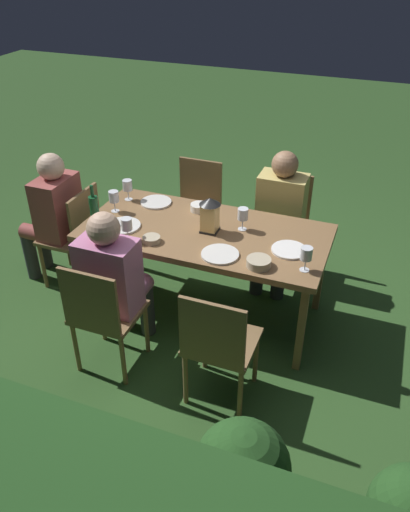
{
  "coord_description": "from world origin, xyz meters",
  "views": [
    {
      "loc": [
        -1.15,
        2.99,
        2.59
      ],
      "look_at": [
        0.0,
        0.0,
        0.52
      ],
      "focal_mm": 35.79,
      "sensor_mm": 36.0,
      "label": 1
    }
  ],
  "objects": [
    {
      "name": "ground_plane",
      "position": [
        0.0,
        0.0,
        0.0
      ],
      "size": [
        16.0,
        16.0,
        0.0
      ],
      "primitive_type": "plane",
      "color": "#2D5123"
    },
    {
      "name": "wine_glass_c",
      "position": [
        0.75,
        -0.02,
        0.86
      ],
      "size": [
        0.08,
        0.08,
        0.17
      ],
      "color": "silver",
      "rests_on": "dining_table"
    },
    {
      "name": "bowl_salad",
      "position": [
        0.29,
        0.29,
        0.77
      ],
      "size": [
        0.13,
        0.13,
        0.04
      ],
      "color": "#BCAD8E",
      "rests_on": "dining_table"
    },
    {
      "name": "plate_b",
      "position": [
        -0.63,
        0.06,
        0.75
      ],
      "size": [
        0.24,
        0.24,
        0.01
      ],
      "primitive_type": "cylinder",
      "color": "white",
      "rests_on": "dining_table"
    },
    {
      "name": "wine_glass_e",
      "position": [
        -0.78,
        0.25,
        0.86
      ],
      "size": [
        0.08,
        0.08,
        0.17
      ],
      "color": "silver",
      "rests_on": "dining_table"
    },
    {
      "name": "green_bottle_on_table",
      "position": [
        0.81,
        0.16,
        0.85
      ],
      "size": [
        0.07,
        0.07,
        0.29
      ],
      "color": "#195128",
      "rests_on": "dining_table"
    },
    {
      "name": "chair_side_left_a",
      "position": [
        -0.4,
        -0.82,
        0.49
      ],
      "size": [
        0.42,
        0.4,
        0.87
      ],
      "color": "brown",
      "rests_on": "ground"
    },
    {
      "name": "plate_c",
      "position": [
        -0.21,
        0.28,
        0.75
      ],
      "size": [
        0.26,
        0.26,
        0.01
      ],
      "primitive_type": "cylinder",
      "color": "silver",
      "rests_on": "dining_table"
    },
    {
      "name": "bowl_olives",
      "position": [
        0.15,
        -0.27,
        0.78
      ],
      "size": [
        0.13,
        0.13,
        0.06
      ],
      "color": "silver",
      "rests_on": "dining_table"
    },
    {
      "name": "wine_glass_b",
      "position": [
        0.75,
        -0.24,
        0.86
      ],
      "size": [
        0.08,
        0.08,
        0.17
      ],
      "color": "silver",
      "rests_on": "dining_table"
    },
    {
      "name": "wine_glass_d",
      "position": [
        -0.25,
        -0.11,
        0.86
      ],
      "size": [
        0.08,
        0.08,
        0.17
      ],
      "color": "silver",
      "rests_on": "dining_table"
    },
    {
      "name": "dining_table",
      "position": [
        0.0,
        0.0,
        0.69
      ],
      "size": [
        1.78,
        0.86,
        0.75
      ],
      "color": "olive",
      "rests_on": "ground"
    },
    {
      "name": "chair_head_far",
      "position": [
        1.14,
        0.0,
        0.49
      ],
      "size": [
        0.4,
        0.42,
        0.87
      ],
      "color": "brown",
      "rests_on": "ground"
    },
    {
      "name": "plate_a",
      "position": [
        0.58,
        0.17,
        0.75
      ],
      "size": [
        0.26,
        0.26,
        0.01
      ],
      "primitive_type": "cylinder",
      "color": "silver",
      "rests_on": "dining_table"
    },
    {
      "name": "plate_d",
      "position": [
        0.52,
        -0.26,
        0.75
      ],
      "size": [
        0.25,
        0.25,
        0.01
      ],
      "primitive_type": "cylinder",
      "color": "silver",
      "rests_on": "dining_table"
    },
    {
      "name": "bowl_bread",
      "position": [
        -0.49,
        0.31,
        0.78
      ],
      "size": [
        0.16,
        0.16,
        0.06
      ],
      "color": "#BCAD8E",
      "rests_on": "dining_table"
    },
    {
      "name": "potted_plant_corner",
      "position": [
        -0.78,
        1.56,
        0.38
      ],
      "size": [
        0.46,
        0.46,
        0.7
      ],
      "color": "brown",
      "rests_on": "ground"
    },
    {
      "name": "person_in_pink",
      "position": [
        0.4,
        0.62,
        0.64
      ],
      "size": [
        0.38,
        0.47,
        1.15
      ],
      "color": "#C675A3",
      "rests_on": "ground"
    },
    {
      "name": "person_in_mustard",
      "position": [
        -0.4,
        -0.62,
        0.64
      ],
      "size": [
        0.38,
        0.47,
        1.15
      ],
      "color": "tan",
      "rests_on": "ground"
    },
    {
      "name": "chair_side_right_b",
      "position": [
        0.4,
        0.82,
        0.49
      ],
      "size": [
        0.42,
        0.4,
        0.87
      ],
      "color": "brown",
      "rests_on": "ground"
    },
    {
      "name": "person_in_rust",
      "position": [
        1.33,
        0.0,
        0.64
      ],
      "size": [
        0.48,
        0.38,
        1.15
      ],
      "color": "#9E4C47",
      "rests_on": "ground"
    },
    {
      "name": "chair_side_right_a",
      "position": [
        -0.4,
        0.82,
        0.49
      ],
      "size": [
        0.42,
        0.4,
        0.87
      ],
      "color": "brown",
      "rests_on": "ground"
    },
    {
      "name": "chair_side_left_b",
      "position": [
        0.4,
        -0.82,
        0.49
      ],
      "size": [
        0.42,
        0.4,
        0.87
      ],
      "color": "brown",
      "rests_on": "ground"
    },
    {
      "name": "wine_glass_a",
      "position": [
        0.46,
        0.32,
        0.86
      ],
      "size": [
        0.08,
        0.08,
        0.17
      ],
      "color": "silver",
      "rests_on": "dining_table"
    },
    {
      "name": "lantern_centerpiece",
      "position": [
        -0.04,
        -0.0,
        0.89
      ],
      "size": [
        0.15,
        0.15,
        0.27
      ],
      "color": "black",
      "rests_on": "dining_table"
    }
  ]
}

